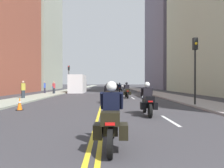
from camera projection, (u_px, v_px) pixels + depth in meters
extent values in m
plane|color=#363439|center=(106.00, 89.00, 48.23)|extent=(264.00, 264.00, 0.00)
cube|color=gray|center=(76.00, 89.00, 48.06)|extent=(2.97, 144.00, 0.12)
cube|color=gray|center=(136.00, 89.00, 48.40)|extent=(2.97, 144.00, 0.12)
cube|color=yellow|center=(106.00, 89.00, 48.23)|extent=(0.12, 132.00, 0.01)
cube|color=yellow|center=(107.00, 89.00, 48.23)|extent=(0.12, 132.00, 0.01)
cube|color=silver|center=(170.00, 120.00, 8.31)|extent=(0.14, 2.40, 0.01)
cube|color=silver|center=(144.00, 105.00, 14.31)|extent=(0.14, 2.40, 0.01)
cube|color=silver|center=(133.00, 98.00, 20.31)|extent=(0.14, 2.40, 0.01)
cube|color=silver|center=(127.00, 95.00, 26.30)|extent=(0.14, 2.40, 0.01)
cube|color=silver|center=(123.00, 92.00, 32.30)|extent=(0.14, 2.40, 0.01)
cube|color=silver|center=(121.00, 91.00, 38.30)|extent=(0.14, 2.40, 0.01)
cube|color=silver|center=(119.00, 90.00, 44.30)|extent=(0.14, 2.40, 0.01)
cube|color=silver|center=(118.00, 89.00, 50.30)|extent=(0.14, 2.40, 0.01)
cube|color=silver|center=(117.00, 88.00, 56.29)|extent=(0.14, 2.40, 0.01)
cube|color=#9FA795|center=(38.00, 25.00, 47.24)|extent=(7.84, 16.31, 30.45)
cube|color=#2D3847|center=(21.00, 57.00, 47.20)|extent=(0.04, 13.70, 0.90)
cube|color=#2D3847|center=(21.00, 34.00, 47.16)|extent=(0.04, 13.70, 0.90)
cube|color=#2D3847|center=(21.00, 10.00, 47.13)|extent=(0.04, 13.70, 0.90)
cube|color=slate|center=(167.00, 32.00, 52.86)|extent=(7.60, 21.02, 29.84)
cube|color=#2D3847|center=(181.00, 61.00, 53.00)|extent=(0.04, 17.66, 0.90)
cube|color=#2D3847|center=(181.00, 40.00, 52.96)|extent=(0.04, 17.66, 0.90)
cube|color=#2D3847|center=(181.00, 19.00, 52.92)|extent=(0.04, 17.66, 0.90)
cylinder|color=black|center=(113.00, 127.00, 5.73)|extent=(0.15, 0.64, 0.63)
cylinder|color=black|center=(110.00, 143.00, 4.17)|extent=(0.15, 0.64, 0.63)
cube|color=silver|center=(113.00, 115.00, 5.73)|extent=(0.16, 0.33, 0.04)
cube|color=black|center=(112.00, 122.00, 4.95)|extent=(0.39, 1.21, 0.40)
cube|color=black|center=(110.00, 118.00, 4.24)|extent=(0.42, 0.38, 0.28)
cube|color=red|center=(110.00, 124.00, 4.05)|extent=(0.20, 0.04, 0.06)
cube|color=black|center=(98.00, 131.00, 4.49)|extent=(0.22, 0.45, 0.32)
cube|color=black|center=(123.00, 131.00, 4.47)|extent=(0.22, 0.45, 0.32)
cube|color=#B2C1CC|center=(112.00, 105.00, 5.45)|extent=(0.37, 0.14, 0.36)
cube|color=black|center=(111.00, 103.00, 4.89)|extent=(0.41, 0.28, 0.55)
cylinder|color=black|center=(102.00, 101.00, 5.05)|extent=(0.12, 0.29, 0.45)
cylinder|color=black|center=(121.00, 101.00, 5.04)|extent=(0.12, 0.29, 0.45)
sphere|color=white|center=(112.00, 86.00, 4.92)|extent=(0.26, 0.26, 0.26)
cylinder|color=black|center=(145.00, 106.00, 10.53)|extent=(0.14, 0.65, 0.65)
cylinder|color=black|center=(150.00, 111.00, 8.93)|extent=(0.14, 0.65, 0.65)
cube|color=silver|center=(145.00, 100.00, 10.53)|extent=(0.15, 0.32, 0.04)
cube|color=black|center=(147.00, 103.00, 9.73)|extent=(0.36, 1.22, 0.40)
cube|color=black|center=(150.00, 99.00, 9.01)|extent=(0.41, 0.37, 0.28)
cube|color=red|center=(150.00, 101.00, 8.82)|extent=(0.20, 0.04, 0.06)
cube|color=black|center=(143.00, 106.00, 9.25)|extent=(0.21, 0.45, 0.32)
cube|color=black|center=(155.00, 106.00, 9.25)|extent=(0.21, 0.45, 0.32)
cube|color=#B2C1CC|center=(145.00, 94.00, 10.24)|extent=(0.36, 0.13, 0.36)
cube|color=black|center=(147.00, 93.00, 9.68)|extent=(0.41, 0.27, 0.54)
cylinder|color=black|center=(142.00, 92.00, 9.83)|extent=(0.11, 0.28, 0.45)
cylinder|color=black|center=(152.00, 92.00, 9.82)|extent=(0.11, 0.28, 0.45)
sphere|color=white|center=(147.00, 85.00, 9.70)|extent=(0.26, 0.26, 0.26)
cylinder|color=black|center=(108.00, 98.00, 16.25)|extent=(0.11, 0.61, 0.60)
cylinder|color=black|center=(108.00, 100.00, 14.73)|extent=(0.11, 0.61, 0.60)
cube|color=silver|center=(108.00, 94.00, 16.25)|extent=(0.14, 0.32, 0.04)
cube|color=black|center=(108.00, 95.00, 15.49)|extent=(0.34, 1.16, 0.40)
cube|color=black|center=(108.00, 93.00, 14.80)|extent=(0.40, 0.37, 0.28)
cube|color=red|center=(108.00, 94.00, 14.61)|extent=(0.20, 0.03, 0.06)
cube|color=black|center=(104.00, 97.00, 15.03)|extent=(0.21, 0.44, 0.32)
cube|color=black|center=(112.00, 97.00, 15.03)|extent=(0.21, 0.44, 0.32)
cube|color=#B2C1CC|center=(108.00, 90.00, 15.97)|extent=(0.36, 0.13, 0.36)
cube|color=black|center=(108.00, 89.00, 15.43)|extent=(0.40, 0.27, 0.54)
cylinder|color=black|center=(105.00, 89.00, 15.58)|extent=(0.10, 0.28, 0.45)
cylinder|color=black|center=(111.00, 89.00, 15.59)|extent=(0.10, 0.28, 0.45)
sphere|color=black|center=(108.00, 84.00, 15.46)|extent=(0.26, 0.26, 0.26)
cylinder|color=black|center=(126.00, 94.00, 21.30)|extent=(0.15, 0.67, 0.66)
cylinder|color=black|center=(128.00, 95.00, 19.82)|extent=(0.15, 0.67, 0.66)
cube|color=silver|center=(126.00, 91.00, 21.30)|extent=(0.15, 0.32, 0.04)
cube|color=black|center=(127.00, 92.00, 20.56)|extent=(0.36, 1.14, 0.40)
cube|color=black|center=(127.00, 90.00, 19.89)|extent=(0.41, 0.37, 0.28)
cube|color=red|center=(128.00, 91.00, 19.70)|extent=(0.20, 0.04, 0.06)
cube|color=black|center=(124.00, 93.00, 20.10)|extent=(0.21, 0.45, 0.32)
cube|color=black|center=(130.00, 93.00, 20.13)|extent=(0.21, 0.45, 0.32)
cube|color=#B2C1CC|center=(126.00, 88.00, 21.03)|extent=(0.36, 0.13, 0.36)
cube|color=black|center=(127.00, 87.00, 20.50)|extent=(0.41, 0.27, 0.56)
cylinder|color=black|center=(124.00, 87.00, 20.64)|extent=(0.11, 0.28, 0.45)
cylinder|color=black|center=(129.00, 87.00, 20.67)|extent=(0.11, 0.28, 0.45)
sphere|color=black|center=(127.00, 83.00, 20.53)|extent=(0.26, 0.26, 0.26)
cylinder|color=black|center=(108.00, 92.00, 26.57)|extent=(0.12, 0.63, 0.63)
cylinder|color=black|center=(108.00, 93.00, 25.11)|extent=(0.12, 0.63, 0.63)
cube|color=silver|center=(108.00, 90.00, 26.56)|extent=(0.14, 0.32, 0.04)
cube|color=black|center=(108.00, 90.00, 25.84)|extent=(0.32, 1.11, 0.40)
cube|color=black|center=(108.00, 89.00, 25.18)|extent=(0.40, 0.36, 0.28)
cube|color=red|center=(108.00, 89.00, 24.99)|extent=(0.20, 0.03, 0.06)
cube|color=black|center=(105.00, 91.00, 25.40)|extent=(0.20, 0.44, 0.32)
cube|color=black|center=(110.00, 91.00, 25.41)|extent=(0.20, 0.44, 0.32)
cube|color=#B2C1CC|center=(108.00, 87.00, 26.30)|extent=(0.36, 0.12, 0.36)
cube|color=black|center=(108.00, 87.00, 25.79)|extent=(0.40, 0.26, 0.51)
cylinder|color=black|center=(106.00, 86.00, 25.93)|extent=(0.10, 0.28, 0.45)
cylinder|color=black|center=(109.00, 86.00, 25.94)|extent=(0.10, 0.28, 0.45)
sphere|color=white|center=(108.00, 84.00, 25.81)|extent=(0.26, 0.26, 0.26)
cylinder|color=black|center=(120.00, 91.00, 31.98)|extent=(0.16, 0.62, 0.61)
cylinder|color=black|center=(120.00, 91.00, 30.47)|extent=(0.16, 0.62, 0.61)
cube|color=silver|center=(120.00, 89.00, 31.98)|extent=(0.16, 0.33, 0.04)
cube|color=black|center=(120.00, 89.00, 31.22)|extent=(0.38, 1.16, 0.40)
cube|color=black|center=(120.00, 88.00, 30.54)|extent=(0.42, 0.38, 0.28)
cube|color=red|center=(120.00, 88.00, 30.35)|extent=(0.20, 0.04, 0.06)
cube|color=black|center=(118.00, 90.00, 30.78)|extent=(0.22, 0.45, 0.32)
cube|color=black|center=(121.00, 90.00, 30.76)|extent=(0.22, 0.45, 0.32)
cube|color=#B2C1CC|center=(120.00, 87.00, 31.70)|extent=(0.37, 0.14, 0.36)
cube|color=black|center=(120.00, 86.00, 31.17)|extent=(0.41, 0.28, 0.52)
cylinder|color=black|center=(118.00, 86.00, 31.33)|extent=(0.11, 0.29, 0.45)
cylinder|color=black|center=(121.00, 86.00, 31.31)|extent=(0.11, 0.29, 0.45)
sphere|color=black|center=(120.00, 84.00, 31.20)|extent=(0.26, 0.26, 0.26)
cylinder|color=black|center=(108.00, 89.00, 37.31)|extent=(0.11, 0.68, 0.68)
cylinder|color=black|center=(108.00, 90.00, 35.81)|extent=(0.11, 0.68, 0.68)
cube|color=silver|center=(108.00, 87.00, 37.30)|extent=(0.14, 0.32, 0.04)
cube|color=black|center=(108.00, 88.00, 36.56)|extent=(0.34, 1.14, 0.40)
cube|color=black|center=(108.00, 87.00, 35.88)|extent=(0.41, 0.37, 0.28)
cube|color=red|center=(108.00, 87.00, 35.69)|extent=(0.20, 0.03, 0.06)
cube|color=black|center=(106.00, 89.00, 36.10)|extent=(0.21, 0.44, 0.32)
cube|color=black|center=(109.00, 89.00, 36.12)|extent=(0.21, 0.44, 0.32)
cube|color=#B2C1CC|center=(108.00, 86.00, 37.03)|extent=(0.36, 0.13, 0.36)
cube|color=black|center=(108.00, 85.00, 36.50)|extent=(0.40, 0.27, 0.50)
cylinder|color=black|center=(106.00, 85.00, 36.64)|extent=(0.10, 0.28, 0.45)
cylinder|color=black|center=(109.00, 85.00, 36.66)|extent=(0.10, 0.28, 0.45)
sphere|color=white|center=(108.00, 83.00, 36.53)|extent=(0.26, 0.26, 0.26)
cylinder|color=black|center=(117.00, 89.00, 42.09)|extent=(0.16, 0.66, 0.65)
cylinder|color=black|center=(117.00, 89.00, 40.60)|extent=(0.16, 0.66, 0.65)
cube|color=silver|center=(117.00, 87.00, 42.09)|extent=(0.15, 0.33, 0.04)
cube|color=black|center=(117.00, 87.00, 41.35)|extent=(0.37, 1.15, 0.40)
cube|color=black|center=(117.00, 86.00, 40.67)|extent=(0.42, 0.38, 0.28)
cube|color=red|center=(117.00, 87.00, 40.48)|extent=(0.20, 0.04, 0.06)
cube|color=black|center=(116.00, 88.00, 40.88)|extent=(0.22, 0.45, 0.32)
cube|color=black|center=(118.00, 88.00, 40.92)|extent=(0.22, 0.45, 0.32)
cube|color=#B2C1CC|center=(117.00, 86.00, 41.82)|extent=(0.36, 0.14, 0.36)
cube|color=black|center=(117.00, 85.00, 41.29)|extent=(0.41, 0.28, 0.54)
cylinder|color=black|center=(116.00, 85.00, 41.43)|extent=(0.11, 0.28, 0.45)
cylinder|color=black|center=(118.00, 85.00, 41.46)|extent=(0.11, 0.28, 0.45)
sphere|color=white|center=(117.00, 83.00, 41.32)|extent=(0.26, 0.26, 0.26)
cube|color=black|center=(20.00, 110.00, 11.37)|extent=(0.35, 0.35, 0.03)
cone|color=orange|center=(20.00, 104.00, 11.37)|extent=(0.28, 0.28, 0.71)
cylinder|color=white|center=(20.00, 102.00, 11.37)|extent=(0.19, 0.19, 0.08)
cylinder|color=black|center=(195.00, 78.00, 13.45)|extent=(0.12, 0.12, 3.84)
cube|color=black|center=(195.00, 44.00, 13.44)|extent=(0.28, 0.28, 0.80)
sphere|color=yellow|center=(196.00, 43.00, 13.29)|extent=(0.18, 0.18, 0.18)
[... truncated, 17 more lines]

